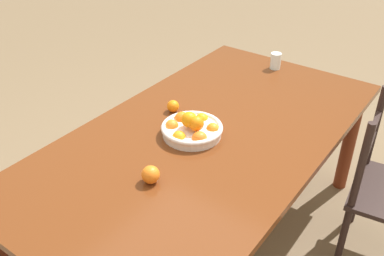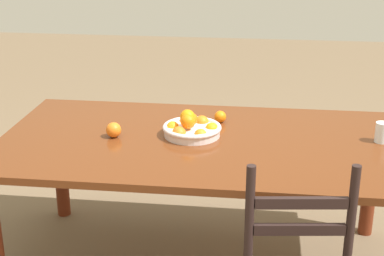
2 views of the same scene
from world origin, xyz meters
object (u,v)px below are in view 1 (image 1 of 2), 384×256
at_px(orange_loose_0, 173,106).
at_px(orange_loose_1, 151,175).
at_px(dining_table, 207,147).
at_px(drinking_glass, 276,61).
at_px(fruit_bowl, 192,128).

relative_size(orange_loose_0, orange_loose_1, 0.83).
xyz_separation_m(dining_table, drinking_glass, (-0.86, -0.07, 0.14)).
bearing_deg(dining_table, fruit_bowl, -37.22).
relative_size(orange_loose_0, drinking_glass, 0.63).
height_order(dining_table, orange_loose_1, orange_loose_1).
bearing_deg(fruit_bowl, orange_loose_1, 10.45).
xyz_separation_m(orange_loose_0, drinking_glass, (-0.80, 0.18, 0.02)).
bearing_deg(drinking_glass, orange_loose_1, 4.23).
distance_m(orange_loose_0, drinking_glass, 0.82).
bearing_deg(dining_table, orange_loose_0, -104.21).
height_order(fruit_bowl, orange_loose_1, fruit_bowl).
bearing_deg(orange_loose_1, orange_loose_0, -151.02).
relative_size(dining_table, orange_loose_1, 26.50).
bearing_deg(orange_loose_0, orange_loose_1, 28.98).
relative_size(orange_loose_1, drinking_glass, 0.76).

